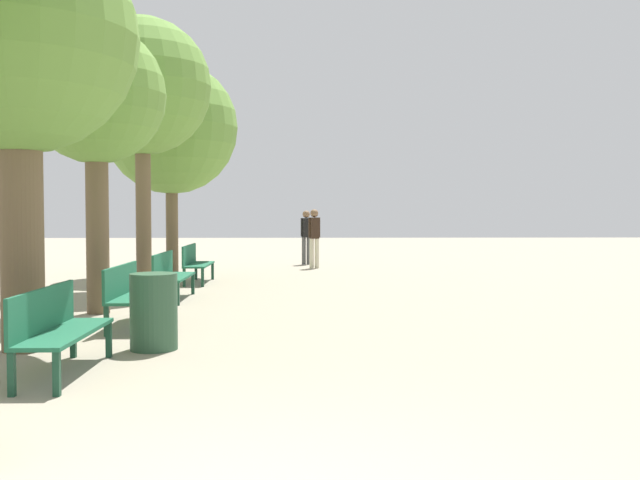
% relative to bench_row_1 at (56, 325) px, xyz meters
% --- Properties ---
extents(bench_row_1, '(0.49, 1.77, 0.87)m').
position_rel_bench_row_1_xyz_m(bench_row_1, '(0.00, 0.00, 0.00)').
color(bench_row_1, '#1E6042').
rests_on(bench_row_1, ground_plane).
extents(bench_row_2, '(0.49, 1.77, 0.87)m').
position_rel_bench_row_1_xyz_m(bench_row_2, '(0.00, 3.03, 0.00)').
color(bench_row_2, '#1E6042').
rests_on(bench_row_2, ground_plane).
extents(bench_row_3, '(0.49, 1.77, 0.87)m').
position_rel_bench_row_1_xyz_m(bench_row_3, '(0.00, 6.05, 0.00)').
color(bench_row_3, '#1E6042').
rests_on(bench_row_3, ground_plane).
extents(bench_row_4, '(0.49, 1.77, 0.87)m').
position_rel_bench_row_1_xyz_m(bench_row_4, '(0.00, 9.08, 0.00)').
color(bench_row_4, '#1E6042').
rests_on(bench_row_4, ground_plane).
extents(tree_row_1, '(2.74, 2.74, 5.05)m').
position_rel_bench_row_1_xyz_m(tree_row_1, '(-0.82, 1.27, 3.10)').
color(tree_row_1, brown).
rests_on(tree_row_1, ground_plane).
extents(tree_row_2, '(2.21, 2.21, 4.60)m').
position_rel_bench_row_1_xyz_m(tree_row_2, '(-0.82, 4.31, 2.92)').
color(tree_row_2, brown).
rests_on(tree_row_2, ground_plane).
extents(tree_row_3, '(2.81, 2.81, 5.60)m').
position_rel_bench_row_1_xyz_m(tree_row_3, '(-0.82, 7.59, 3.65)').
color(tree_row_3, brown).
rests_on(tree_row_3, ground_plane).
extents(tree_row_4, '(3.30, 3.30, 5.37)m').
position_rel_bench_row_1_xyz_m(tree_row_4, '(-0.82, 10.75, 3.19)').
color(tree_row_4, brown).
rests_on(tree_row_4, ground_plane).
extents(pedestrian_near, '(0.33, 0.27, 1.65)m').
position_rel_bench_row_1_xyz_m(pedestrian_near, '(2.55, 14.63, 0.44)').
color(pedestrian_near, '#4C4C4C').
rests_on(pedestrian_near, ground_plane).
extents(pedestrian_mid, '(0.34, 0.27, 1.69)m').
position_rel_bench_row_1_xyz_m(pedestrian_mid, '(2.78, 13.19, 0.46)').
color(pedestrian_mid, beige).
rests_on(pedestrian_mid, ground_plane).
extents(trash_bin, '(0.56, 0.56, 0.91)m').
position_rel_bench_row_1_xyz_m(trash_bin, '(0.71, 1.28, -0.05)').
color(trash_bin, '#2D5138').
rests_on(trash_bin, ground_plane).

